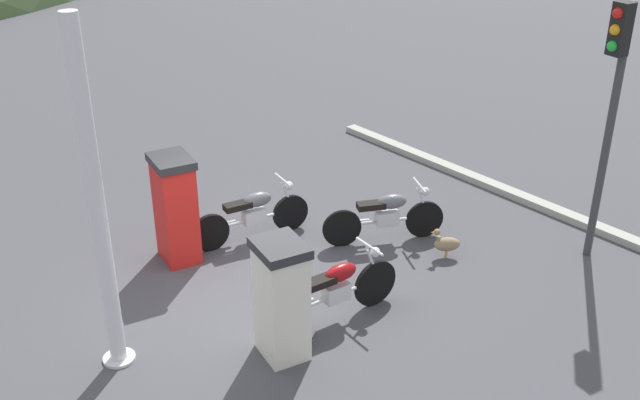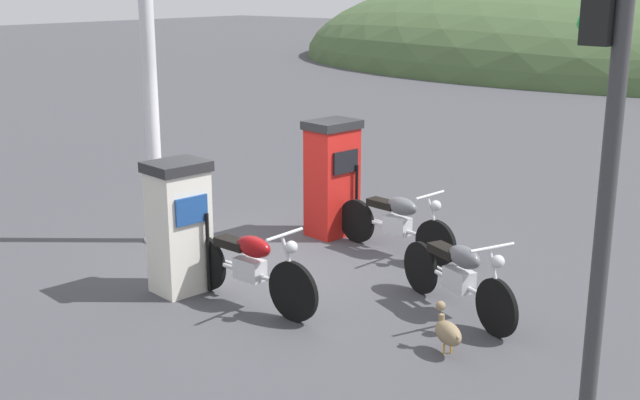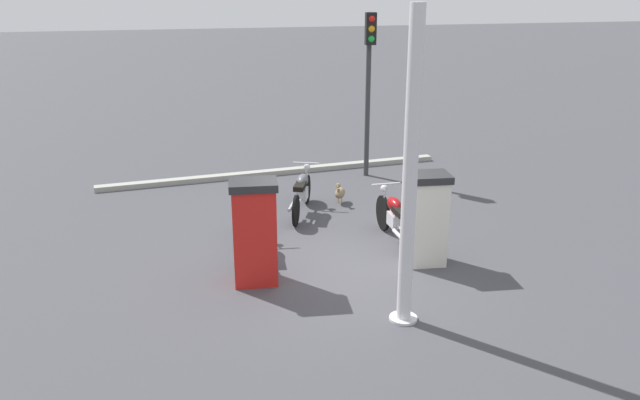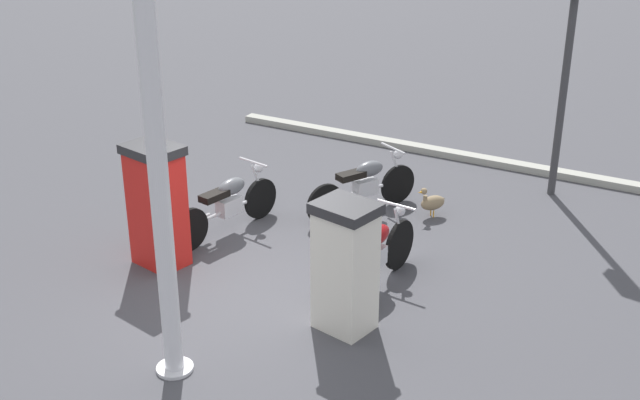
{
  "view_description": "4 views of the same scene",
  "coord_description": "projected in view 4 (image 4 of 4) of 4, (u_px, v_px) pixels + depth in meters",
  "views": [
    {
      "loc": [
        -4.31,
        -7.86,
        5.85
      ],
      "look_at": [
        1.49,
        0.19,
        0.99
      ],
      "focal_mm": 41.69,
      "sensor_mm": 36.0,
      "label": 1
    },
    {
      "loc": [
        6.75,
        -7.42,
        3.56
      ],
      "look_at": [
        0.34,
        0.43,
        0.83
      ],
      "focal_mm": 45.32,
      "sensor_mm": 36.0,
      "label": 2
    },
    {
      "loc": [
        -9.43,
        2.81,
        4.52
      ],
      "look_at": [
        0.85,
        0.1,
        0.89
      ],
      "focal_mm": 35.76,
      "sensor_mm": 36.0,
      "label": 3
    },
    {
      "loc": [
        -7.24,
        -5.68,
        5.2
      ],
      "look_at": [
        1.22,
        -0.13,
        0.76
      ],
      "focal_mm": 45.77,
      "sensor_mm": 36.0,
      "label": 4
    }
  ],
  "objects": [
    {
      "name": "ground_plane",
      "position": [
        260.0,
        284.0,
        10.48
      ],
      "size": [
        120.0,
        120.0,
        0.0
      ],
      "primitive_type": "plane",
      "color": "#424247"
    },
    {
      "name": "motorcycle_extra",
      "position": [
        364.0,
        183.0,
        12.33
      ],
      "size": [
        1.86,
        0.92,
        0.95
      ],
      "color": "black",
      "rests_on": "ground"
    },
    {
      "name": "roadside_traffic_light",
      "position": [
        569.0,
        31.0,
        12.06
      ],
      "size": [
        0.39,
        0.26,
        3.89
      ],
      "color": "#38383A",
      "rests_on": "ground"
    },
    {
      "name": "road_edge_kerb",
      "position": [
        446.0,
        153.0,
        14.73
      ],
      "size": [
        0.86,
        8.57,
        0.12
      ],
      "color": "#9E9E93",
      "rests_on": "ground"
    },
    {
      "name": "wandering_duck",
      "position": [
        432.0,
        202.0,
        12.28
      ],
      "size": [
        0.47,
        0.38,
        0.5
      ],
      "color": "#847051",
      "rests_on": "ground"
    },
    {
      "name": "motorcycle_near_pump",
      "position": [
        373.0,
        255.0,
        10.17
      ],
      "size": [
        2.1,
        0.56,
        0.98
      ],
      "color": "black",
      "rests_on": "ground"
    },
    {
      "name": "fuel_pump_far",
      "position": [
        157.0,
        205.0,
        10.67
      ],
      "size": [
        0.67,
        0.8,
        1.68
      ],
      "color": "red",
      "rests_on": "ground"
    },
    {
      "name": "fuel_pump_near",
      "position": [
        345.0,
        266.0,
        9.23
      ],
      "size": [
        0.67,
        0.74,
        1.58
      ],
      "color": "silver",
      "rests_on": "ground"
    },
    {
      "name": "canopy_support_pole",
      "position": [
        160.0,
        192.0,
        7.94
      ],
      "size": [
        0.4,
        0.4,
        4.31
      ],
      "color": "silver",
      "rests_on": "ground"
    },
    {
      "name": "motorcycle_far_pump",
      "position": [
        228.0,
        203.0,
        11.69
      ],
      "size": [
        2.02,
        0.59,
        0.95
      ],
      "color": "black",
      "rests_on": "ground"
    }
  ]
}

